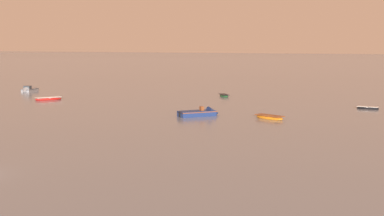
% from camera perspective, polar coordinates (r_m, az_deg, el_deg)
% --- Properties ---
extents(rowboat_moored_1, '(3.35, 1.62, 0.51)m').
position_cam_1_polar(rowboat_moored_1, '(87.13, 17.16, 0.00)').
color(rowboat_moored_1, black).
rests_on(rowboat_moored_1, ground).
extents(rowboat_moored_3, '(3.95, 4.54, 0.71)m').
position_cam_1_polar(rowboat_moored_3, '(98.68, -14.16, 0.90)').
color(rowboat_moored_3, red).
rests_on(rowboat_moored_3, ground).
extents(motorboat_moored_1, '(5.46, 5.39, 1.96)m').
position_cam_1_polar(motorboat_moored_1, '(75.73, 1.06, -0.58)').
color(motorboat_moored_1, navy).
rests_on(motorboat_moored_1, ground).
extents(rowboat_moored_4, '(2.83, 3.56, 0.55)m').
position_cam_1_polar(rowboat_moored_4, '(101.86, 3.22, 1.25)').
color(rowboat_moored_4, '#23602D').
rests_on(rowboat_moored_4, ground).
extents(motorboat_moored_2, '(2.30, 4.95, 1.82)m').
position_cam_1_polar(motorboat_moored_2, '(115.01, -16.06, 1.69)').
color(motorboat_moored_2, gray).
rests_on(motorboat_moored_2, ground).
extents(rowboat_moored_5, '(4.42, 3.34, 0.67)m').
position_cam_1_polar(rowboat_moored_5, '(73.42, 7.76, -0.94)').
color(rowboat_moored_5, orange).
rests_on(rowboat_moored_5, ground).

